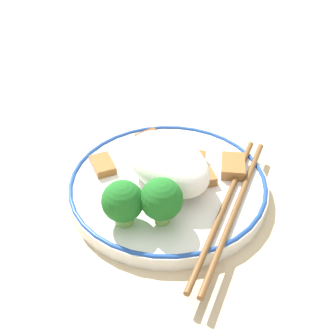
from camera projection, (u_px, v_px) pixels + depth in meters
name	position (u px, v px, depth m)	size (l,w,h in m)	color
ground_plane	(168.00, 193.00, 0.53)	(3.00, 3.00, 0.00)	#C6B28E
plate	(168.00, 186.00, 0.52)	(0.22, 0.22, 0.02)	white
rice_mound	(168.00, 163.00, 0.50)	(0.11, 0.07, 0.05)	white
broccoli_back_left	(123.00, 202.00, 0.45)	(0.04, 0.04, 0.05)	#7FB756
broccoli_back_center	(161.00, 200.00, 0.45)	(0.04, 0.04, 0.05)	#7FB756
meat_near_front	(200.00, 179.00, 0.51)	(0.03, 0.04, 0.01)	#9E6633
meat_near_left	(103.00, 165.00, 0.53)	(0.04, 0.03, 0.01)	#995B28
meat_near_right	(194.00, 161.00, 0.54)	(0.03, 0.04, 0.01)	#995B28
meat_near_back	(150.00, 139.00, 0.57)	(0.03, 0.03, 0.01)	brown
meat_on_rice_edge	(233.00, 166.00, 0.53)	(0.05, 0.05, 0.01)	#9E6633
chopsticks	(230.00, 207.00, 0.48)	(0.14, 0.21, 0.01)	brown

